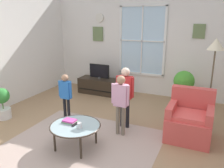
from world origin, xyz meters
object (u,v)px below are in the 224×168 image
person_pink_shirt (121,99)px  potted_plant_by_window (184,83)px  person_blue_shirt (66,93)px  book_stack (70,121)px  television (99,71)px  armchair (190,121)px  cup (80,126)px  person_red_shirt (125,91)px  tv_stand (100,86)px  potted_plant_corner (2,102)px  floor_lamp (215,53)px  remote_near_books (75,124)px  coffee_table (75,126)px

person_pink_shirt → potted_plant_by_window: size_ratio=1.29×
person_blue_shirt → potted_plant_by_window: person_blue_shirt is taller
book_stack → person_pink_shirt: bearing=45.6°
television → armchair: (2.60, -1.56, -0.31)m
cup → person_pink_shirt: (0.38, 0.77, 0.25)m
cup → potted_plant_by_window: (1.21, 2.71, 0.13)m
television → person_pink_shirt: person_pink_shirt is taller
armchair → cup: armchair is taller
person_blue_shirt → person_red_shirt: size_ratio=0.84×
tv_stand → cup: (1.06, -2.74, 0.24)m
person_blue_shirt → person_red_shirt: bearing=12.2°
tv_stand → person_red_shirt: bearing=-49.7°
potted_plant_corner → floor_lamp: (3.97, 1.55, 1.08)m
person_pink_shirt → person_red_shirt: 0.33m
television → cup: (1.06, -2.74, -0.19)m
armchair → person_blue_shirt: person_blue_shirt is taller
remote_near_books → potted_plant_by_window: bearing=63.2°
armchair → book_stack: bearing=-149.3°
armchair → potted_plant_corner: armchair is taller
coffee_table → floor_lamp: 2.91m
book_stack → person_blue_shirt: person_blue_shirt is taller
person_red_shirt → floor_lamp: bearing=30.6°
television → potted_plant_by_window: bearing=-0.7°
floor_lamp → remote_near_books: bearing=-135.8°
book_stack → cup: cup is taller
coffee_table → cup: cup is taller
remote_near_books → potted_plant_by_window: potted_plant_by_window is taller
armchair → potted_plant_corner: size_ratio=1.30×
armchair → remote_near_books: (-1.67, -1.11, 0.09)m
remote_near_books → potted_plant_by_window: size_ratio=0.16×
person_blue_shirt → book_stack: bearing=-51.7°
cup → potted_plant_corner: potted_plant_corner is taller
armchair → book_stack: 2.10m
person_red_shirt → cup: bearing=-107.5°
tv_stand → television: (0.00, -0.00, 0.43)m
person_blue_shirt → floor_lamp: size_ratio=0.58×
person_pink_shirt → potted_plant_by_window: (0.82, 1.94, -0.13)m
person_red_shirt → potted_plant_by_window: 1.85m
person_pink_shirt → potted_plant_by_window: bearing=67.0°
person_red_shirt → potted_plant_by_window: person_red_shirt is taller
person_blue_shirt → potted_plant_corner: person_blue_shirt is taller
television → cup: television is taller
person_blue_shirt → cup: bearing=-45.0°
tv_stand → person_pink_shirt: bearing=-53.8°
tv_stand → floor_lamp: bearing=-15.3°
potted_plant_by_window → armchair: bearing=-77.7°
television → potted_plant_by_window: potted_plant_by_window is taller
tv_stand → remote_near_books: size_ratio=8.31×
cup → person_blue_shirt: person_blue_shirt is taller
potted_plant_corner → coffee_table: bearing=-9.6°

